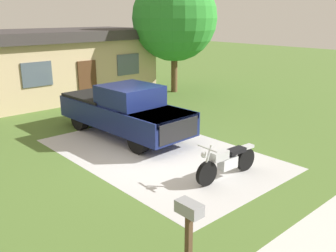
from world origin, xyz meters
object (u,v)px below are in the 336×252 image
Objects in this scene: mailbox at (189,217)px; neighbor_house at (63,62)px; motorcycle at (227,161)px; shade_tree at (175,18)px; pickup_truck at (123,110)px.

neighbor_house reaches higher than mailbox.
neighbor_house is at bearing 70.67° from mailbox.
motorcycle is at bearing 29.47° from mailbox.
motorcycle is at bearing -126.04° from shade_tree.
motorcycle is at bearing -91.34° from pickup_truck.
motorcycle is 12.25m from shade_tree.
motorcycle is 0.39× the size of pickup_truck.
mailbox is 0.20× the size of shade_tree.
neighbor_house reaches higher than motorcycle.
neighbor_house is at bearing 82.01° from motorcycle.
shade_tree is 0.67× the size of neighbor_house.
mailbox is 15.69m from neighbor_house.
pickup_truck is (0.12, 4.96, 0.48)m from motorcycle.
shade_tree is (6.77, 4.51, 3.12)m from pickup_truck.
motorcycle is 0.23× the size of neighbor_house.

